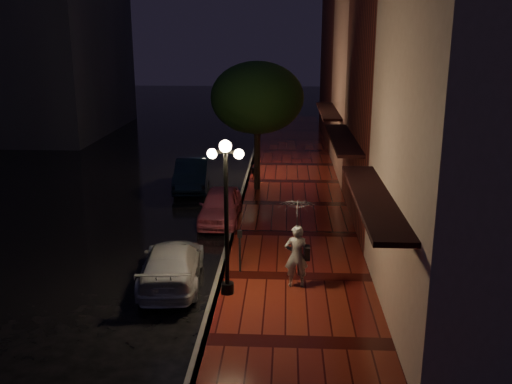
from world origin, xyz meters
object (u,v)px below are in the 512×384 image
at_px(streetlamp_far, 255,126).
at_px(street_tree, 257,100).
at_px(silver_car, 172,264).
at_px(woman_with_umbrella, 297,230).
at_px(streetlamp_near, 226,209).
at_px(pink_car, 221,205).
at_px(parking_meter, 240,247).
at_px(navy_car, 192,174).

height_order(streetlamp_far, street_tree, street_tree).
bearing_deg(street_tree, silver_car, -101.06).
xyz_separation_m(streetlamp_far, woman_with_umbrella, (1.91, -13.42, -0.76)).
relative_size(streetlamp_near, pink_car, 1.14).
xyz_separation_m(streetlamp_near, parking_meter, (0.23, 1.51, -1.65)).
height_order(pink_car, silver_car, pink_car).
distance_m(streetlamp_near, pink_car, 7.01).
bearing_deg(woman_with_umbrella, navy_car, -70.09).
xyz_separation_m(pink_car, woman_with_umbrella, (2.86, -6.08, 1.19)).
bearing_deg(navy_car, parking_meter, -77.73).
distance_m(silver_car, parking_meter, 2.08).
height_order(streetlamp_far, pink_car, streetlamp_far).
xyz_separation_m(streetlamp_near, pink_car, (-0.95, 6.66, -1.96)).
xyz_separation_m(woman_with_umbrella, parking_meter, (-1.68, 0.93, -0.89)).
xyz_separation_m(pink_car, parking_meter, (1.18, -5.15, 0.30)).
distance_m(streetlamp_far, parking_meter, 12.60).
bearing_deg(woman_with_umbrella, parking_meter, -32.78).
height_order(silver_car, parking_meter, parking_meter).
bearing_deg(parking_meter, street_tree, 65.51).
xyz_separation_m(navy_car, parking_meter, (3.07, -9.88, 0.24)).
bearing_deg(pink_car, navy_car, 111.44).
distance_m(streetlamp_near, parking_meter, 2.25).
height_order(pink_car, woman_with_umbrella, woman_with_umbrella).
bearing_deg(streetlamp_near, pink_car, 98.12).
distance_m(woman_with_umbrella, parking_meter, 2.12).
xyz_separation_m(street_tree, parking_meter, (-0.03, -9.48, -3.30)).
distance_m(navy_car, woman_with_umbrella, 11.86).
bearing_deg(silver_car, parking_meter, -166.91).
height_order(streetlamp_near, silver_car, streetlamp_near).
relative_size(street_tree, silver_car, 1.38).
relative_size(pink_car, navy_car, 0.88).
distance_m(pink_car, silver_car, 5.85).
distance_m(navy_car, parking_meter, 10.34).
distance_m(streetlamp_near, street_tree, 11.12).
distance_m(streetlamp_far, street_tree, 3.44).
bearing_deg(pink_car, parking_meter, -77.47).
bearing_deg(streetlamp_near, street_tree, 88.65).
relative_size(streetlamp_near, woman_with_umbrella, 1.69).
bearing_deg(navy_car, streetlamp_far, 37.72).
xyz_separation_m(streetlamp_far, navy_car, (-2.84, -2.62, -1.90)).
bearing_deg(streetlamp_far, woman_with_umbrella, -81.91).
height_order(pink_car, parking_meter, parking_meter).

